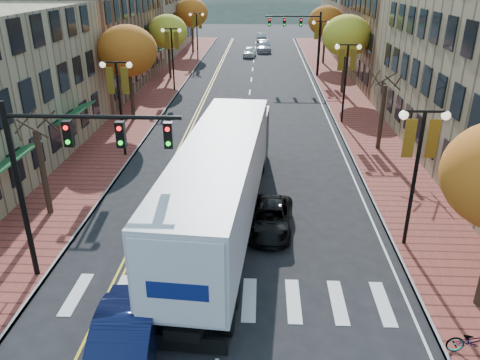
# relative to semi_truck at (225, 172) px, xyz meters

# --- Properties ---
(ground) EXTENTS (200.00, 200.00, 0.00)m
(ground) POSITION_rel_semi_truck_xyz_m (0.39, -7.66, -2.63)
(ground) COLOR black
(ground) RESTS_ON ground
(sidewalk_left) EXTENTS (4.00, 85.00, 0.15)m
(sidewalk_left) POSITION_rel_semi_truck_xyz_m (-8.61, 24.84, -2.55)
(sidewalk_left) COLOR brown
(sidewalk_left) RESTS_ON ground
(sidewalk_right) EXTENTS (4.00, 85.00, 0.15)m
(sidewalk_right) POSITION_rel_semi_truck_xyz_m (9.39, 24.84, -2.55)
(sidewalk_right) COLOR brown
(sidewalk_right) RESTS_ON ground
(building_left_mid) EXTENTS (12.00, 24.00, 11.00)m
(building_left_mid) POSITION_rel_semi_truck_xyz_m (-16.61, 28.34, 2.87)
(building_left_mid) COLOR brown
(building_left_mid) RESTS_ON ground
(building_left_far) EXTENTS (12.00, 26.00, 9.50)m
(building_left_far) POSITION_rel_semi_truck_xyz_m (-16.61, 53.34, 2.12)
(building_left_far) COLOR #9E8966
(building_left_far) RESTS_ON ground
(building_right_mid) EXTENTS (15.00, 24.00, 10.00)m
(building_right_mid) POSITION_rel_semi_truck_xyz_m (18.89, 34.34, 2.37)
(building_right_mid) COLOR brown
(building_right_mid) RESTS_ON ground
(building_right_far) EXTENTS (15.00, 20.00, 11.00)m
(building_right_far) POSITION_rel_semi_truck_xyz_m (18.89, 56.34, 2.87)
(building_right_far) COLOR #9E8966
(building_right_far) RESTS_ON ground
(tree_left_a) EXTENTS (0.28, 0.28, 4.20)m
(tree_left_a) POSITION_rel_semi_truck_xyz_m (-8.61, 0.34, -0.38)
(tree_left_a) COLOR #382619
(tree_left_a) RESTS_ON sidewalk_left
(tree_left_b) EXTENTS (4.48, 4.48, 7.21)m
(tree_left_b) POSITION_rel_semi_truck_xyz_m (-8.61, 16.34, 2.82)
(tree_left_b) COLOR #382619
(tree_left_b) RESTS_ON sidewalk_left
(tree_left_c) EXTENTS (4.16, 4.16, 6.69)m
(tree_left_c) POSITION_rel_semi_truck_xyz_m (-8.61, 32.34, 2.42)
(tree_left_c) COLOR #382619
(tree_left_c) RESTS_ON sidewalk_left
(tree_left_d) EXTENTS (4.61, 4.61, 7.42)m
(tree_left_d) POSITION_rel_semi_truck_xyz_m (-8.61, 50.34, 2.97)
(tree_left_d) COLOR #382619
(tree_left_d) RESTS_ON sidewalk_left
(tree_right_b) EXTENTS (0.28, 0.28, 4.20)m
(tree_right_b) POSITION_rel_semi_truck_xyz_m (9.39, 10.34, -0.38)
(tree_right_b) COLOR #382619
(tree_right_b) RESTS_ON sidewalk_right
(tree_right_c) EXTENTS (4.48, 4.48, 7.21)m
(tree_right_c) POSITION_rel_semi_truck_xyz_m (9.39, 26.34, 2.82)
(tree_right_c) COLOR #382619
(tree_right_c) RESTS_ON sidewalk_right
(tree_right_d) EXTENTS (4.35, 4.35, 7.00)m
(tree_right_d) POSITION_rel_semi_truck_xyz_m (9.39, 42.34, 2.66)
(tree_right_d) COLOR #382619
(tree_right_d) RESTS_ON sidewalk_right
(lamp_left_b) EXTENTS (1.96, 0.36, 6.05)m
(lamp_left_b) POSITION_rel_semi_truck_xyz_m (-7.11, 8.34, 1.66)
(lamp_left_b) COLOR black
(lamp_left_b) RESTS_ON ground
(lamp_left_c) EXTENTS (1.96, 0.36, 6.05)m
(lamp_left_c) POSITION_rel_semi_truck_xyz_m (-7.11, 26.34, 1.66)
(lamp_left_c) COLOR black
(lamp_left_c) RESTS_ON ground
(lamp_left_d) EXTENTS (1.96, 0.36, 6.05)m
(lamp_left_d) POSITION_rel_semi_truck_xyz_m (-7.11, 44.34, 1.66)
(lamp_left_d) COLOR black
(lamp_left_d) RESTS_ON ground
(lamp_right_a) EXTENTS (1.96, 0.36, 6.05)m
(lamp_right_a) POSITION_rel_semi_truck_xyz_m (7.89, -1.66, 1.66)
(lamp_right_a) COLOR black
(lamp_right_a) RESTS_ON ground
(lamp_right_b) EXTENTS (1.96, 0.36, 6.05)m
(lamp_right_b) POSITION_rel_semi_truck_xyz_m (7.89, 16.34, 1.66)
(lamp_right_b) COLOR black
(lamp_right_b) RESTS_ON ground
(lamp_right_c) EXTENTS (1.96, 0.36, 6.05)m
(lamp_right_c) POSITION_rel_semi_truck_xyz_m (7.89, 34.34, 1.66)
(lamp_right_c) COLOR black
(lamp_right_c) RESTS_ON ground
(traffic_mast_near) EXTENTS (6.10, 0.35, 7.00)m
(traffic_mast_near) POSITION_rel_semi_truck_xyz_m (-5.08, -4.66, 2.29)
(traffic_mast_near) COLOR black
(traffic_mast_near) RESTS_ON ground
(traffic_mast_far) EXTENTS (6.10, 0.34, 7.00)m
(traffic_mast_far) POSITION_rel_semi_truck_xyz_m (5.87, 34.34, 2.29)
(traffic_mast_far) COLOR black
(traffic_mast_far) RESTS_ON ground
(semi_truck) EXTENTS (4.20, 18.16, 4.50)m
(semi_truck) POSITION_rel_semi_truck_xyz_m (0.00, 0.00, 0.00)
(semi_truck) COLOR black
(semi_truck) RESTS_ON ground
(navy_sedan) EXTENTS (2.08, 5.20, 1.68)m
(navy_sedan) POSITION_rel_semi_truck_xyz_m (-2.31, -9.03, -1.79)
(navy_sedan) COLOR #0E1438
(navy_sedan) RESTS_ON ground
(black_suv) EXTENTS (2.29, 4.43, 1.19)m
(black_suv) POSITION_rel_semi_truck_xyz_m (2.10, -0.58, -2.03)
(black_suv) COLOR black
(black_suv) RESTS_ON ground
(car_far_white) EXTENTS (1.83, 4.11, 1.37)m
(car_far_white) POSITION_rel_semi_truck_xyz_m (-0.25, 47.63, -1.94)
(car_far_white) COLOR white
(car_far_white) RESTS_ON ground
(car_far_silver) EXTENTS (2.31, 5.24, 1.50)m
(car_far_silver) POSITION_rel_semi_truck_xyz_m (1.72, 52.28, -1.88)
(car_far_silver) COLOR #9C9CA3
(car_far_silver) RESTS_ON ground
(car_far_oncoming) EXTENTS (1.76, 4.55, 1.48)m
(car_far_oncoming) POSITION_rel_semi_truck_xyz_m (1.26, 63.30, -1.89)
(car_far_oncoming) COLOR #A2A3AA
(car_far_oncoming) RESTS_ON ground
(bicycle) EXTENTS (1.64, 0.57, 0.86)m
(bicycle) POSITION_rel_semi_truck_xyz_m (8.23, -8.05, -2.05)
(bicycle) COLOR gray
(bicycle) RESTS_ON sidewalk_right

